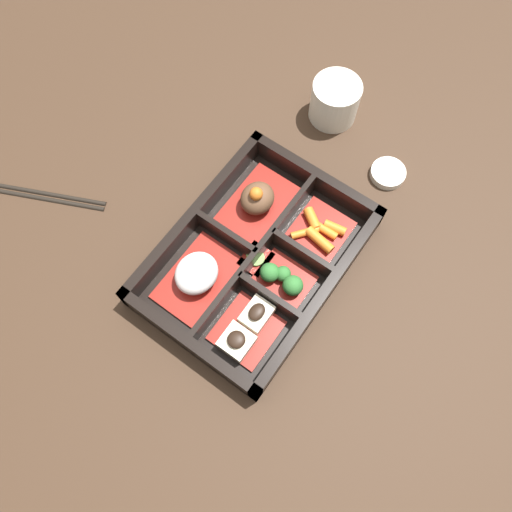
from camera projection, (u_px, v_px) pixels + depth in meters
ground_plane at (256, 262)px, 0.71m from camera, size 3.00×3.00×0.00m
bento_base at (256, 261)px, 0.71m from camera, size 0.31×0.23×0.01m
bento_rim at (257, 257)px, 0.69m from camera, size 0.31×0.23×0.05m
bowl_rice at (197, 275)px, 0.68m from camera, size 0.12×0.08×0.05m
bowl_stew at (257, 200)px, 0.72m from camera, size 0.12×0.08×0.06m
bowl_tofu at (246, 329)px, 0.66m from camera, size 0.09×0.08×0.03m
bowl_greens at (283, 279)px, 0.68m from camera, size 0.06×0.08×0.03m
bowl_carrots at (320, 231)px, 0.71m from camera, size 0.08×0.08×0.02m
bowl_pickles at (256, 259)px, 0.70m from camera, size 0.04×0.04×0.01m
tea_cup at (335, 100)px, 0.78m from camera, size 0.08×0.08×0.07m
chopsticks at (31, 193)px, 0.75m from camera, size 0.11×0.22×0.01m
sauce_dish at (388, 173)px, 0.76m from camera, size 0.05×0.05×0.01m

